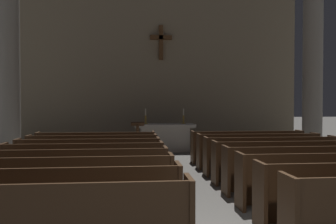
{
  "coord_description": "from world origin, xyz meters",
  "views": [
    {
      "loc": [
        -1.25,
        -4.2,
        1.8
      ],
      "look_at": [
        0.0,
        8.18,
        1.48
      ],
      "focal_mm": 39.87,
      "sensor_mm": 36.0,
      "label": 1
    }
  ],
  "objects_px": {
    "pew_left_row_6": "(89,158)",
    "column_right_second": "(313,57)",
    "pew_right_row_7": "(258,150)",
    "column_left_second": "(9,53)",
    "pew_right_row_6": "(271,155)",
    "altar": "(165,137)",
    "pew_right_row_4": "(307,169)",
    "pew_right_row_5": "(287,161)",
    "pew_left_row_4": "(78,173)",
    "pew_left_row_2": "(58,200)",
    "pew_left_row_3": "(69,185)",
    "pew_left_row_8": "(96,148)",
    "pew_right_row_8": "(247,146)",
    "lectern": "(138,140)",
    "candlestick_right": "(184,119)",
    "candlestick_left": "(146,119)",
    "pew_right_row_3": "(333,179)",
    "pew_left_row_7": "(93,153)",
    "pew_left_row_5": "(84,165)",
    "pew_left_row_1": "(41,223)"
  },
  "relations": [
    {
      "from": "pew_left_row_8",
      "to": "pew_right_row_6",
      "type": "bearing_deg",
      "value": -23.19
    },
    {
      "from": "altar",
      "to": "pew_right_row_4",
      "type": "bearing_deg",
      "value": -71.26
    },
    {
      "from": "pew_left_row_6",
      "to": "lectern",
      "type": "height_order",
      "value": "lectern"
    },
    {
      "from": "pew_left_row_4",
      "to": "pew_right_row_4",
      "type": "height_order",
      "value": "same"
    },
    {
      "from": "lectern",
      "to": "pew_right_row_6",
      "type": "bearing_deg",
      "value": -46.85
    },
    {
      "from": "pew_right_row_6",
      "to": "altar",
      "type": "height_order",
      "value": "altar"
    },
    {
      "from": "pew_right_row_7",
      "to": "column_left_second",
      "type": "height_order",
      "value": "column_left_second"
    },
    {
      "from": "pew_right_row_4",
      "to": "pew_right_row_5",
      "type": "distance_m",
      "value": 0.96
    },
    {
      "from": "pew_left_row_5",
      "to": "candlestick_right",
      "type": "xyz_separation_m",
      "value": [
        2.93,
        5.62,
        0.71
      ]
    },
    {
      "from": "pew_left_row_3",
      "to": "column_right_second",
      "type": "xyz_separation_m",
      "value": [
        7.43,
        6.6,
        2.93
      ]
    },
    {
      "from": "pew_right_row_6",
      "to": "pew_right_row_3",
      "type": "bearing_deg",
      "value": -90.0
    },
    {
      "from": "pew_right_row_6",
      "to": "column_right_second",
      "type": "height_order",
      "value": "column_right_second"
    },
    {
      "from": "pew_left_row_8",
      "to": "lectern",
      "type": "bearing_deg",
      "value": 52.0
    },
    {
      "from": "candlestick_right",
      "to": "pew_left_row_3",
      "type": "bearing_deg",
      "value": -111.26
    },
    {
      "from": "pew_left_row_4",
      "to": "candlestick_right",
      "type": "xyz_separation_m",
      "value": [
        2.93,
        6.58,
        0.71
      ]
    },
    {
      "from": "pew_left_row_6",
      "to": "lectern",
      "type": "distance_m",
      "value": 3.67
    },
    {
      "from": "pew_left_row_4",
      "to": "pew_right_row_3",
      "type": "distance_m",
      "value": 4.56
    },
    {
      "from": "pew_left_row_2",
      "to": "altar",
      "type": "distance_m",
      "value": 8.78
    },
    {
      "from": "pew_left_row_8",
      "to": "column_left_second",
      "type": "xyz_separation_m",
      "value": [
        -2.96,
        1.82,
        2.93
      ]
    },
    {
      "from": "pew_left_row_6",
      "to": "pew_right_row_5",
      "type": "relative_size",
      "value": 1.0
    },
    {
      "from": "pew_left_row_1",
      "to": "pew_right_row_7",
      "type": "xyz_separation_m",
      "value": [
        4.46,
        5.74,
        0.0
      ]
    },
    {
      "from": "candlestick_right",
      "to": "column_right_second",
      "type": "bearing_deg",
      "value": -11.73
    },
    {
      "from": "pew_left_row_7",
      "to": "column_right_second",
      "type": "height_order",
      "value": "column_right_second"
    },
    {
      "from": "pew_left_row_3",
      "to": "pew_right_row_8",
      "type": "distance_m",
      "value": 6.54
    },
    {
      "from": "pew_left_row_1",
      "to": "pew_left_row_5",
      "type": "relative_size",
      "value": 1.0
    },
    {
      "from": "pew_left_row_1",
      "to": "pew_right_row_6",
      "type": "xyz_separation_m",
      "value": [
        4.46,
        4.78,
        0.0
      ]
    },
    {
      "from": "pew_left_row_1",
      "to": "pew_right_row_3",
      "type": "distance_m",
      "value": 4.86
    },
    {
      "from": "pew_right_row_5",
      "to": "lectern",
      "type": "xyz_separation_m",
      "value": [
        -3.25,
        4.42,
        0.07
      ]
    },
    {
      "from": "pew_left_row_5",
      "to": "column_right_second",
      "type": "bearing_deg",
      "value": 32.27
    },
    {
      "from": "pew_left_row_8",
      "to": "pew_right_row_3",
      "type": "relative_size",
      "value": 1.0
    },
    {
      "from": "column_left_second",
      "to": "column_right_second",
      "type": "height_order",
      "value": "same"
    },
    {
      "from": "pew_left_row_2",
      "to": "altar",
      "type": "relative_size",
      "value": 1.52
    },
    {
      "from": "pew_left_row_6",
      "to": "pew_right_row_5",
      "type": "height_order",
      "value": "same"
    },
    {
      "from": "pew_right_row_4",
      "to": "candlestick_left",
      "type": "relative_size",
      "value": 5.97
    },
    {
      "from": "column_left_second",
      "to": "lectern",
      "type": "bearing_deg",
      "value": -3.65
    },
    {
      "from": "pew_left_row_7",
      "to": "lectern",
      "type": "distance_m",
      "value": 2.79
    },
    {
      "from": "pew_left_row_4",
      "to": "pew_left_row_2",
      "type": "bearing_deg",
      "value": -90.0
    },
    {
      "from": "pew_left_row_3",
      "to": "pew_right_row_8",
      "type": "xyz_separation_m",
      "value": [
        4.46,
        4.78,
        0.0
      ]
    },
    {
      "from": "pew_left_row_7",
      "to": "column_right_second",
      "type": "relative_size",
      "value": 0.48
    },
    {
      "from": "pew_left_row_3",
      "to": "pew_right_row_5",
      "type": "relative_size",
      "value": 1.0
    },
    {
      "from": "pew_left_row_6",
      "to": "pew_right_row_8",
      "type": "xyz_separation_m",
      "value": [
        4.46,
        1.91,
        0.0
      ]
    },
    {
      "from": "pew_left_row_3",
      "to": "pew_left_row_6",
      "type": "xyz_separation_m",
      "value": [
        0.0,
        2.87,
        0.0
      ]
    },
    {
      "from": "pew_left_row_8",
      "to": "pew_right_row_4",
      "type": "relative_size",
      "value": 1.0
    },
    {
      "from": "pew_left_row_2",
      "to": "pew_right_row_4",
      "type": "bearing_deg",
      "value": 23.19
    },
    {
      "from": "altar",
      "to": "pew_left_row_7",
      "type": "bearing_deg",
      "value": -121.03
    },
    {
      "from": "pew_left_row_6",
      "to": "column_right_second",
      "type": "height_order",
      "value": "column_right_second"
    },
    {
      "from": "pew_left_row_5",
      "to": "candlestick_right",
      "type": "height_order",
      "value": "candlestick_right"
    },
    {
      "from": "pew_left_row_4",
      "to": "pew_left_row_7",
      "type": "xyz_separation_m",
      "value": [
        0.0,
        2.87,
        0.0
      ]
    },
    {
      "from": "column_left_second",
      "to": "pew_right_row_3",
      "type": "bearing_deg",
      "value": -41.63
    },
    {
      "from": "pew_left_row_8",
      "to": "pew_right_row_8",
      "type": "height_order",
      "value": "same"
    }
  ]
}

